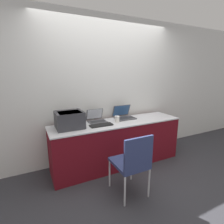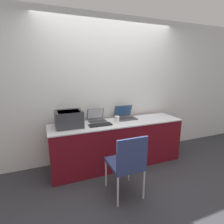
% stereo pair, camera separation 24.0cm
% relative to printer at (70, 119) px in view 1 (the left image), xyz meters
% --- Properties ---
extents(ground_plane, '(14.00, 14.00, 0.00)m').
position_rel_printer_xyz_m(ground_plane, '(0.81, -0.33, -0.92)').
color(ground_plane, '#333338').
extents(wall_back, '(8.00, 0.05, 2.60)m').
position_rel_printer_xyz_m(wall_back, '(0.81, 0.36, 0.38)').
color(wall_back, silver).
rests_on(wall_back, ground_plane).
extents(table, '(2.31, 0.59, 0.78)m').
position_rel_printer_xyz_m(table, '(0.81, -0.04, -0.53)').
color(table, maroon).
rests_on(table, ground_plane).
extents(printer, '(0.41, 0.36, 0.26)m').
position_rel_printer_xyz_m(printer, '(0.00, 0.00, 0.00)').
color(printer, '#333338').
rests_on(printer, table).
extents(laptop_left, '(0.30, 0.29, 0.21)m').
position_rel_printer_xyz_m(laptop_left, '(0.50, 0.14, -0.09)').
color(laptop_left, '#4C4C51').
rests_on(laptop_left, table).
extents(laptop_right, '(0.36, 0.32, 0.23)m').
position_rel_printer_xyz_m(laptop_right, '(1.04, 0.12, -0.09)').
color(laptop_right, '#4C4C51').
rests_on(laptop_right, table).
extents(external_keyboard, '(0.37, 0.14, 0.02)m').
position_rel_printer_xyz_m(external_keyboard, '(0.48, -0.12, -0.13)').
color(external_keyboard, black).
rests_on(external_keyboard, table).
extents(coffee_cup, '(0.08, 0.08, 0.11)m').
position_rel_printer_xyz_m(coffee_cup, '(0.79, -0.06, -0.08)').
color(coffee_cup, white).
rests_on(coffee_cup, table).
extents(chair, '(0.40, 0.47, 0.88)m').
position_rel_printer_xyz_m(chair, '(0.59, -0.87, -0.42)').
color(chair, navy).
rests_on(chair, ground_plane).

